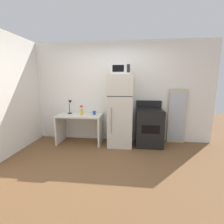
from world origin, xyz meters
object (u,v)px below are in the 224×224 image
Objects in this scene: microwave at (121,69)px; coffee_mug at (94,113)px; leaning_mirror at (177,116)px; desk_lamp at (70,105)px; desk at (80,123)px; oven_range at (149,127)px; spray_bottle at (82,111)px; refrigerator at (120,111)px.

coffee_mug is at bearing 173.99° from microwave.
leaning_mirror is (1.44, 0.30, -1.18)m from microwave.
desk_lamp reaches higher than coffee_mug.
oven_range is (1.77, 0.01, -0.05)m from desk.
spray_bottle is 0.97m from refrigerator.
desk_lamp is 1.42× the size of spray_bottle.
desk_lamp is at bearing 176.19° from coffee_mug.
microwave reaches higher than leaning_mirror.
refrigerator is (0.67, -0.05, 0.08)m from coffee_mug.
microwave is at bearing -6.01° from coffee_mug.
leaning_mirror is at bearing 6.20° from desk.
coffee_mug is 1.27m from microwave.
desk_lamp is at bearing 163.78° from desk.
microwave is at bearing -89.69° from refrigerator.
microwave reaches higher than desk_lamp.
leaning_mirror is (2.40, 0.36, -0.15)m from spray_bottle.
leaning_mirror reaches higher than oven_range.
spray_bottle is at bearing -176.46° from oven_range.
spray_bottle is at bearing -175.45° from refrigerator.
coffee_mug is at bearing 175.77° from refrigerator.
coffee_mug is 1.43m from oven_range.
desk is at bearing -173.80° from leaning_mirror.
oven_range is at bearing 3.87° from microwave.
leaning_mirror is (2.76, 0.19, -0.29)m from desk_lamp.
microwave is (1.33, -0.11, 0.89)m from desk_lamp.
spray_bottle reaches higher than coffee_mug.
oven_range is at bearing 2.19° from refrigerator.
refrigerator is at bearing -177.81° from oven_range.
spray_bottle is at bearing -47.33° from desk.
leaning_mirror is at bearing 8.50° from spray_bottle.
spray_bottle is 2.44m from leaning_mirror.
refrigerator is 0.82m from oven_range.
desk_lamp is 0.32× the size of oven_range.
spray_bottle is at bearing -176.70° from microwave.
oven_range is (0.72, 0.03, -0.41)m from refrigerator.
refrigerator reaches higher than leaning_mirror.
desk_lamp is 1.33m from refrigerator.
desk is 2.51m from leaning_mirror.
spray_bottle is at bearing -156.60° from coffee_mug.
desk is 0.55m from desk_lamp.
desk is 0.64× the size of refrigerator.
spray_bottle is at bearing -25.28° from desk_lamp.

